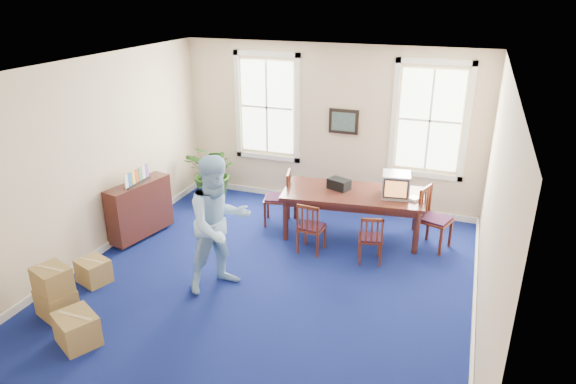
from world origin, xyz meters
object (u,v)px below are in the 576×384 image
(crt_tv, at_px, (396,185))
(credenza, at_px, (140,212))
(conference_table, at_px, (352,214))
(chair_near_left, at_px, (312,227))
(cardboard_boxes, at_px, (71,290))
(potted_plant, at_px, (214,172))
(man, at_px, (219,224))

(crt_tv, bearing_deg, credenza, -169.76)
(conference_table, height_order, chair_near_left, chair_near_left)
(chair_near_left, xyz_separation_m, credenza, (-3.00, -0.53, 0.03))
(credenza, relative_size, cardboard_boxes, 0.92)
(crt_tv, relative_size, credenza, 0.41)
(credenza, distance_m, potted_plant, 2.02)
(crt_tv, xyz_separation_m, man, (-2.15, -2.37, -0.02))
(man, xyz_separation_m, credenza, (-2.06, 0.96, -0.54))
(chair_near_left, bearing_deg, credenza, 14.45)
(potted_plant, height_order, cardboard_boxes, potted_plant)
(man, distance_m, potted_plant, 3.37)
(conference_table, distance_m, credenza, 3.75)
(man, height_order, credenza, man)
(chair_near_left, relative_size, credenza, 0.73)
(credenza, bearing_deg, chair_near_left, 21.93)
(conference_table, relative_size, potted_plant, 1.97)
(credenza, bearing_deg, crt_tv, 30.46)
(chair_near_left, bearing_deg, conference_table, -116.50)
(crt_tv, distance_m, potted_plant, 3.83)
(man, bearing_deg, conference_table, 4.81)
(chair_near_left, height_order, credenza, credenza)
(crt_tv, height_order, cardboard_boxes, crt_tv)
(chair_near_left, distance_m, credenza, 3.05)
(credenza, xyz_separation_m, potted_plant, (0.44, 1.96, 0.13))
(chair_near_left, bearing_deg, crt_tv, -139.51)
(potted_plant, bearing_deg, credenza, -102.73)
(conference_table, xyz_separation_m, man, (-1.43, -2.32, 0.61))
(man, distance_m, cardboard_boxes, 2.17)
(chair_near_left, relative_size, cardboard_boxes, 0.68)
(potted_plant, relative_size, cardboard_boxes, 0.92)
(conference_table, height_order, potted_plant, potted_plant)
(conference_table, distance_m, cardboard_boxes, 4.73)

